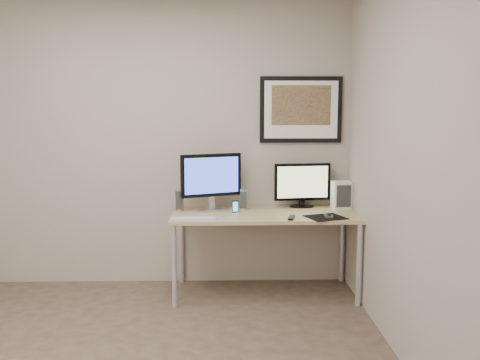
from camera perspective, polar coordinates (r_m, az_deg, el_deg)
The scene contains 13 objects.
room at distance 3.50m, azimuth -12.76°, elevation 8.09°, with size 3.60×3.60×3.60m.
desk at distance 4.45m, azimuth 2.77°, elevation -4.52°, with size 1.60×0.70×0.73m.
framed_art at distance 4.71m, azimuth 6.85°, elevation 7.86°, with size 0.75×0.04×0.60m.
monitor_large at distance 4.48m, azimuth -3.26°, elevation 0.07°, with size 0.53×0.26×0.51m.
monitor_tv at distance 4.67m, azimuth 7.00°, elevation -0.45°, with size 0.52×0.14×0.41m.
speaker_left at distance 4.55m, azimuth -6.82°, elevation -2.21°, with size 0.08×0.08×0.19m, color #B5B5BA.
speaker_right at distance 4.56m, azimuth 0.48°, elevation -2.19°, with size 0.07×0.07×0.18m, color #B5B5BA.
phone_dock at distance 4.36m, azimuth -0.54°, elevation -3.08°, with size 0.06×0.06×0.12m, color black.
keyboard at distance 4.19m, azimuth -5.23°, elevation -4.32°, with size 0.38×0.10×0.01m, color silver.
mousepad at distance 4.30m, azimuth 9.59°, elevation -4.15°, with size 0.30×0.26×0.00m, color black.
mouse at distance 4.30m, azimuth 9.91°, elevation -3.89°, with size 0.06×0.10×0.03m, color black.
remote at distance 4.22m, azimuth 5.80°, elevation -4.19°, with size 0.04×0.16×0.02m, color black.
fan_unit at distance 4.68m, azimuth 11.32°, elevation -1.66°, with size 0.16×0.12×0.25m, color white.
Camera 1 is at (0.69, -2.98, 1.62)m, focal length 38.00 mm.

